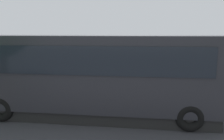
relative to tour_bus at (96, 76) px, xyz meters
The scene contains 12 objects.
ground_plane 5.79m from the tour_bus, 102.95° to the right, with size 80.00×80.00×0.00m, color #38383D.
tour_bus is the anchor object (origin of this frame).
spectator_far_left 3.25m from the tour_bus, 120.67° to the right, with size 0.57×0.32×1.71m.
spectator_left 2.88m from the tour_bus, 97.58° to the right, with size 0.57×0.32×1.81m.
spectator_centre 2.87m from the tour_bus, 72.23° to the right, with size 0.57×0.33×1.74m.
parked_motorcycle_silver 2.58m from the tour_bus, 105.48° to the right, with size 2.05×0.58×0.99m.
stunt_motorcycle 6.96m from the tour_bus, 90.20° to the right, with size 2.00×0.63×1.74m.
traffic_cone 6.75m from the tour_bus, 105.96° to the right, with size 0.34×0.34×0.63m.
bay_line_a 7.83m from the tour_bus, 128.88° to the right, with size 0.15×3.52×0.01m.
bay_line_b 6.62m from the tour_bus, 111.69° to the right, with size 0.16×4.11×0.01m.
bay_line_c 6.18m from the tour_bus, 89.38° to the right, with size 0.17×4.18×0.01m.
bay_line_d 6.67m from the tour_bus, 67.24° to the right, with size 0.16×4.12×0.01m.
Camera 1 is at (-0.18, 14.00, 3.37)m, focal length 35.30 mm.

